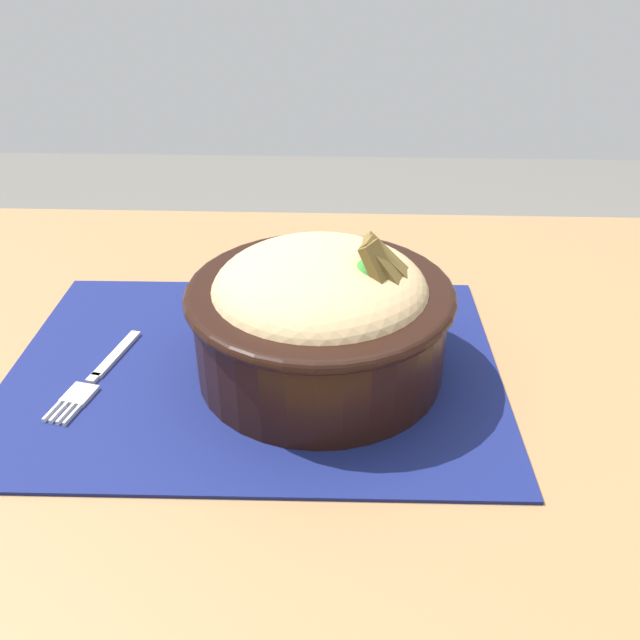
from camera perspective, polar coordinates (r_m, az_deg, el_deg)
table at (r=0.61m, az=-3.96°, el=-11.21°), size 1.10×0.77×0.75m
placemat at (r=0.59m, az=-5.60°, el=-4.04°), size 0.43×0.31×0.00m
bowl at (r=0.55m, az=0.04°, el=0.64°), size 0.22×0.22×0.13m
fork at (r=0.60m, az=-18.76°, el=-4.73°), size 0.04×0.13×0.00m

